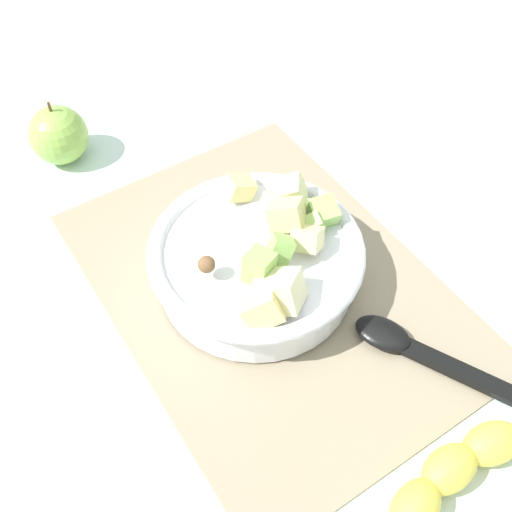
{
  "coord_description": "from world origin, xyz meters",
  "views": [
    {
      "loc": [
        0.32,
        -0.22,
        0.52
      ],
      "look_at": [
        -0.01,
        -0.01,
        0.04
      ],
      "focal_mm": 42.98,
      "sensor_mm": 36.0,
      "label": 1
    }
  ],
  "objects_px": {
    "whole_apple": "(58,135)",
    "banana_whole": "(453,473)",
    "salad_bowl": "(258,259)",
    "serving_spoon": "(415,349)"
  },
  "relations": [
    {
      "from": "salad_bowl",
      "to": "serving_spoon",
      "type": "height_order",
      "value": "salad_bowl"
    },
    {
      "from": "salad_bowl",
      "to": "whole_apple",
      "type": "relative_size",
      "value": 2.59
    },
    {
      "from": "serving_spoon",
      "to": "whole_apple",
      "type": "xyz_separation_m",
      "value": [
        -0.46,
        -0.17,
        0.02
      ]
    },
    {
      "from": "whole_apple",
      "to": "serving_spoon",
      "type": "bearing_deg",
      "value": 20.86
    },
    {
      "from": "salad_bowl",
      "to": "banana_whole",
      "type": "xyz_separation_m",
      "value": [
        0.26,
        0.02,
        -0.02
      ]
    },
    {
      "from": "salad_bowl",
      "to": "banana_whole",
      "type": "relative_size",
      "value": 1.42
    },
    {
      "from": "serving_spoon",
      "to": "whole_apple",
      "type": "distance_m",
      "value": 0.49
    },
    {
      "from": "serving_spoon",
      "to": "whole_apple",
      "type": "relative_size",
      "value": 2.12
    },
    {
      "from": "salad_bowl",
      "to": "banana_whole",
      "type": "bearing_deg",
      "value": 4.29
    },
    {
      "from": "whole_apple",
      "to": "banana_whole",
      "type": "distance_m",
      "value": 0.58
    }
  ]
}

